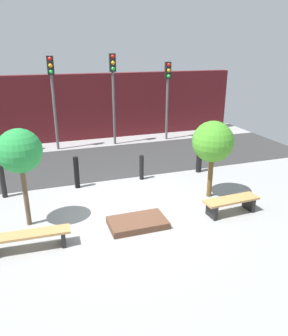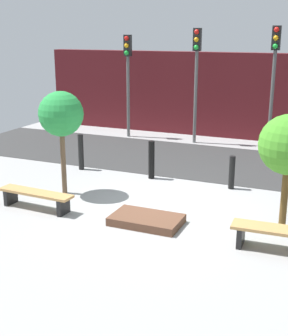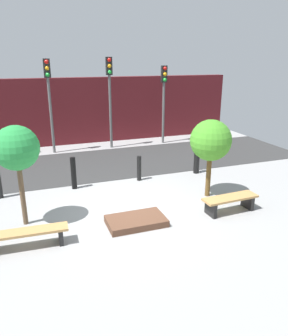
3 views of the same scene
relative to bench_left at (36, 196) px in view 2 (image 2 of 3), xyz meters
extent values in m
plane|color=#959595|center=(2.69, 1.01, -0.31)|extent=(18.00, 18.00, 0.00)
cube|color=#323232|center=(2.69, 5.55, -0.31)|extent=(18.00, 4.13, 0.01)
cube|color=#511419|center=(2.69, 9.36, 1.29)|extent=(16.20, 0.50, 3.21)
cube|color=black|center=(-0.76, 0.03, -0.13)|extent=(0.12, 0.39, 0.37)
cube|color=black|center=(0.76, -0.03, -0.13)|extent=(0.12, 0.39, 0.37)
cube|color=#B2844C|center=(0.00, 0.00, 0.08)|extent=(1.90, 0.48, 0.06)
cube|color=black|center=(4.77, -0.03, -0.12)|extent=(0.12, 0.47, 0.39)
cube|color=#B2844C|center=(5.39, 0.00, 0.11)|extent=(1.62, 0.53, 0.06)
cube|color=brown|center=(2.69, 0.20, -0.22)|extent=(1.50, 0.91, 0.18)
cylinder|color=brown|center=(0.00, 1.21, 0.56)|extent=(0.12, 0.12, 1.74)
sphere|color=green|center=(0.00, 1.21, 1.73)|extent=(1.11, 1.11, 1.11)
cylinder|color=brown|center=(5.39, 1.21, 0.41)|extent=(0.15, 0.15, 1.44)
cylinder|color=black|center=(-0.70, 3.23, 0.22)|extent=(0.16, 0.16, 1.07)
cylinder|color=black|center=(1.56, 3.23, 0.22)|extent=(0.17, 0.17, 1.07)
cylinder|color=black|center=(3.83, 3.23, 0.13)|extent=(0.15, 0.15, 0.88)
cylinder|color=#606060|center=(-1.34, 7.91, 1.61)|extent=(0.12, 0.12, 3.84)
cube|color=black|center=(-1.34, 7.91, 3.14)|extent=(0.28, 0.16, 0.78)
sphere|color=red|center=(-1.34, 7.81, 3.40)|extent=(0.17, 0.17, 0.17)
sphere|color=orange|center=(-1.34, 7.81, 3.14)|extent=(0.17, 0.17, 0.17)
sphere|color=green|center=(-1.34, 7.81, 2.88)|extent=(0.17, 0.17, 0.17)
cylinder|color=#5E5E5E|center=(1.35, 7.91, 1.73)|extent=(0.12, 0.12, 4.08)
cube|color=black|center=(1.35, 7.91, 3.38)|extent=(0.28, 0.16, 0.78)
sphere|color=red|center=(1.35, 7.81, 3.64)|extent=(0.17, 0.17, 0.17)
sphere|color=orange|center=(1.35, 7.81, 3.38)|extent=(0.17, 0.17, 0.17)
sphere|color=green|center=(1.35, 7.81, 3.12)|extent=(0.17, 0.17, 0.17)
cylinder|color=#565656|center=(4.04, 7.91, 1.76)|extent=(0.12, 0.12, 4.15)
cube|color=black|center=(4.04, 7.91, 3.45)|extent=(0.28, 0.16, 0.78)
sphere|color=red|center=(4.04, 7.81, 3.71)|extent=(0.17, 0.17, 0.17)
sphere|color=orange|center=(4.04, 7.81, 3.45)|extent=(0.17, 0.17, 0.17)
sphere|color=green|center=(4.04, 7.81, 3.19)|extent=(0.17, 0.17, 0.17)
camera|label=1|loc=(0.40, -7.00, 4.13)|focal=35.00mm
camera|label=2|loc=(6.32, -8.36, 3.68)|focal=50.00mm
camera|label=3|loc=(0.30, -7.01, 3.79)|focal=35.00mm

